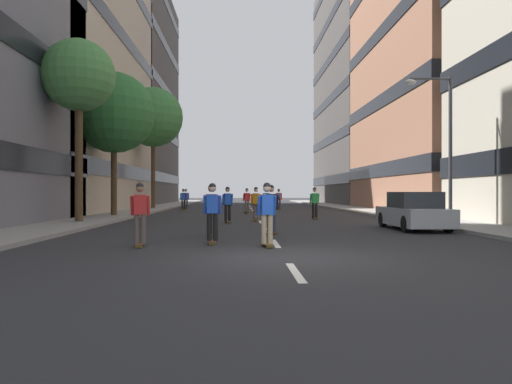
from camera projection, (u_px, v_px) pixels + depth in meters
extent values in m
plane|color=#28282B|center=(253.00, 211.00, 37.80)|extent=(161.05, 161.05, 0.00)
cube|color=gray|center=(152.00, 209.00, 40.86)|extent=(2.88, 73.82, 0.14)
cube|color=gray|center=(350.00, 208.00, 41.45)|extent=(2.88, 73.82, 0.14)
cube|color=silver|center=(295.00, 272.00, 8.98)|extent=(0.16, 2.20, 0.01)
cube|color=silver|center=(276.00, 243.00, 13.97)|extent=(0.16, 2.20, 0.01)
cube|color=silver|center=(266.00, 230.00, 18.97)|extent=(0.16, 2.20, 0.01)
cube|color=silver|center=(261.00, 222.00, 23.97)|extent=(0.16, 2.20, 0.01)
cube|color=silver|center=(257.00, 217.00, 28.96)|extent=(0.16, 2.20, 0.01)
cube|color=silver|center=(255.00, 213.00, 33.96)|extent=(0.16, 2.20, 0.01)
cube|color=silver|center=(253.00, 210.00, 38.96)|extent=(0.16, 2.20, 0.01)
cube|color=silver|center=(251.00, 208.00, 43.96)|extent=(0.16, 2.20, 0.01)
cube|color=silver|center=(250.00, 207.00, 48.95)|extent=(0.16, 2.20, 0.01)
cube|color=silver|center=(249.00, 205.00, 53.95)|extent=(0.16, 2.20, 0.01)
cube|color=silver|center=(248.00, 204.00, 58.95)|extent=(0.16, 2.20, 0.01)
cube|color=silver|center=(248.00, 203.00, 63.94)|extent=(0.16, 2.20, 0.01)
cube|color=silver|center=(247.00, 202.00, 68.94)|extent=(0.16, 2.20, 0.01)
cube|color=#B2A893|center=(11.00, 77.00, 36.58)|extent=(17.32, 23.44, 20.74)
cube|color=black|center=(11.00, 171.00, 36.58)|extent=(17.44, 23.56, 1.10)
cube|color=black|center=(11.00, 104.00, 36.58)|extent=(17.44, 23.56, 1.10)
cube|color=black|center=(11.00, 37.00, 36.57)|extent=(17.44, 23.56, 1.10)
cube|color=#4C4744|center=(97.00, 96.00, 58.56)|extent=(17.32, 21.50, 26.72)
cube|color=black|center=(97.00, 178.00, 58.56)|extent=(17.44, 21.62, 1.10)
cube|color=black|center=(97.00, 135.00, 58.56)|extent=(17.44, 21.62, 1.10)
cube|color=black|center=(97.00, 91.00, 58.56)|extent=(17.44, 21.62, 1.10)
cube|color=black|center=(97.00, 48.00, 58.56)|extent=(17.44, 21.62, 1.10)
cube|color=black|center=(97.00, 5.00, 58.55)|extent=(17.44, 21.62, 1.10)
cube|color=#9E6B51|center=(488.00, 75.00, 37.85)|extent=(17.32, 20.36, 21.61)
cube|color=black|center=(488.00, 170.00, 37.85)|extent=(17.44, 20.48, 1.10)
cube|color=black|center=(488.00, 102.00, 37.85)|extent=(17.44, 20.48, 1.10)
cube|color=black|center=(488.00, 35.00, 37.85)|extent=(17.44, 20.48, 1.10)
cube|color=#4C4744|center=(397.00, 86.00, 59.83)|extent=(17.32, 23.30, 29.71)
cube|color=black|center=(397.00, 180.00, 59.83)|extent=(17.44, 23.42, 1.10)
cube|color=black|center=(397.00, 141.00, 59.83)|extent=(17.44, 23.42, 1.10)
cube|color=black|center=(397.00, 102.00, 59.83)|extent=(17.44, 23.42, 1.10)
cube|color=black|center=(397.00, 62.00, 59.83)|extent=(17.44, 23.42, 1.10)
cube|color=black|center=(397.00, 23.00, 59.82)|extent=(17.44, 23.42, 1.10)
cube|color=#B2B7BF|center=(413.00, 216.00, 19.19)|extent=(1.80, 4.40, 0.70)
cube|color=#2D3338|center=(415.00, 200.00, 19.04)|extent=(1.60, 2.10, 0.64)
cylinder|color=black|center=(383.00, 220.00, 20.61)|extent=(0.22, 0.64, 0.64)
cylinder|color=black|center=(419.00, 219.00, 20.67)|extent=(0.22, 0.64, 0.64)
cylinder|color=black|center=(406.00, 224.00, 17.71)|extent=(0.22, 0.64, 0.64)
cylinder|color=black|center=(448.00, 224.00, 17.77)|extent=(0.22, 0.64, 0.64)
cylinder|color=#4C3823|center=(153.00, 173.00, 41.33)|extent=(0.36, 0.36, 6.07)
sphere|color=#387A3D|center=(153.00, 117.00, 41.33)|extent=(5.17, 5.17, 5.17)
cylinder|color=#4C3823|center=(114.00, 178.00, 28.45)|extent=(0.36, 0.36, 4.43)
sphere|color=#2D6B33|center=(114.00, 113.00, 28.45)|extent=(4.83, 4.83, 4.83)
cylinder|color=#4C3823|center=(79.00, 161.00, 22.26)|extent=(0.36, 0.36, 5.68)
sphere|color=#478442|center=(79.00, 75.00, 22.25)|extent=(3.36, 3.36, 3.36)
cylinder|color=#3F3F44|center=(450.00, 150.00, 21.10)|extent=(0.16, 0.16, 6.50)
cylinder|color=#3F3F44|center=(430.00, 79.00, 21.07)|extent=(1.80, 0.10, 0.10)
ellipsoid|color=silver|center=(410.00, 82.00, 21.04)|extent=(0.50, 0.30, 0.24)
cube|color=brown|center=(247.00, 212.00, 33.39)|extent=(0.41, 0.92, 0.02)
cylinder|color=#D8BF4C|center=(246.00, 213.00, 33.69)|extent=(0.19, 0.11, 0.07)
cylinder|color=#D8BF4C|center=(248.00, 213.00, 33.08)|extent=(0.19, 0.11, 0.07)
cylinder|color=#594C47|center=(246.00, 206.00, 33.36)|extent=(0.17, 0.17, 0.80)
cylinder|color=#594C47|center=(248.00, 206.00, 33.41)|extent=(0.17, 0.17, 0.80)
cube|color=red|center=(247.00, 197.00, 33.38)|extent=(0.36, 0.27, 0.55)
cylinder|color=red|center=(244.00, 197.00, 33.37)|extent=(0.14, 0.24, 0.55)
cylinder|color=red|center=(250.00, 197.00, 33.49)|extent=(0.14, 0.24, 0.55)
sphere|color=beige|center=(247.00, 190.00, 33.40)|extent=(0.22, 0.22, 0.22)
sphere|color=black|center=(247.00, 190.00, 33.40)|extent=(0.21, 0.21, 0.21)
cube|color=brown|center=(267.00, 244.00, 13.08)|extent=(0.34, 0.92, 0.02)
cylinder|color=#D8BF4C|center=(265.00, 245.00, 13.39)|extent=(0.19, 0.10, 0.07)
cylinder|color=#D8BF4C|center=(270.00, 247.00, 12.76)|extent=(0.19, 0.10, 0.07)
cylinder|color=tan|center=(264.00, 229.00, 13.06)|extent=(0.16, 0.16, 0.80)
cylinder|color=tan|center=(270.00, 229.00, 13.09)|extent=(0.16, 0.16, 0.80)
cube|color=blue|center=(267.00, 205.00, 13.08)|extent=(0.35, 0.25, 0.55)
cylinder|color=blue|center=(259.00, 206.00, 13.08)|extent=(0.12, 0.24, 0.55)
cylinder|color=blue|center=(274.00, 206.00, 13.17)|extent=(0.12, 0.24, 0.55)
sphere|color=beige|center=(267.00, 188.00, 13.09)|extent=(0.22, 0.22, 0.22)
sphere|color=black|center=(267.00, 186.00, 13.09)|extent=(0.21, 0.21, 0.21)
cube|color=brown|center=(186.00, 208.00, 41.01)|extent=(0.23, 0.91, 0.02)
cylinder|color=#D8BF4C|center=(186.00, 209.00, 41.33)|extent=(0.18, 0.08, 0.07)
cylinder|color=#D8BF4C|center=(186.00, 209.00, 40.69)|extent=(0.18, 0.08, 0.07)
cylinder|color=#2D334C|center=(185.00, 204.00, 41.01)|extent=(0.14, 0.14, 0.80)
cylinder|color=#2D334C|center=(187.00, 204.00, 41.02)|extent=(0.14, 0.14, 0.80)
cube|color=blue|center=(186.00, 196.00, 41.01)|extent=(0.33, 0.21, 0.55)
cylinder|color=blue|center=(183.00, 196.00, 41.05)|extent=(0.10, 0.23, 0.55)
cylinder|color=blue|center=(189.00, 196.00, 41.08)|extent=(0.10, 0.23, 0.55)
sphere|color=beige|center=(186.00, 191.00, 41.03)|extent=(0.22, 0.22, 0.22)
sphere|color=black|center=(186.00, 190.00, 41.03)|extent=(0.21, 0.21, 0.21)
cube|color=#A52626|center=(186.00, 196.00, 40.83)|extent=(0.26, 0.17, 0.40)
cube|color=brown|center=(211.00, 233.00, 16.60)|extent=(0.32, 0.92, 0.02)
cylinder|color=#D8BF4C|center=(213.00, 234.00, 16.91)|extent=(0.19, 0.09, 0.07)
cylinder|color=#D8BF4C|center=(209.00, 235.00, 16.28)|extent=(0.19, 0.09, 0.07)
cylinder|color=#594C47|center=(209.00, 221.00, 16.60)|extent=(0.16, 0.16, 0.80)
cylinder|color=#594C47|center=(214.00, 221.00, 16.59)|extent=(0.16, 0.16, 0.80)
cube|color=red|center=(211.00, 202.00, 16.59)|extent=(0.34, 0.24, 0.55)
cylinder|color=red|center=(205.00, 203.00, 16.67)|extent=(0.12, 0.24, 0.55)
cylinder|color=red|center=(218.00, 203.00, 16.62)|extent=(0.12, 0.24, 0.55)
sphere|color=#997051|center=(211.00, 189.00, 16.61)|extent=(0.22, 0.22, 0.22)
sphere|color=black|center=(211.00, 187.00, 16.61)|extent=(0.21, 0.21, 0.21)
cube|color=#4C8C4C|center=(210.00, 201.00, 16.42)|extent=(0.28, 0.19, 0.40)
cube|color=brown|center=(140.00, 244.00, 13.18)|extent=(0.30, 0.92, 0.02)
cylinder|color=#D8BF4C|center=(141.00, 244.00, 13.49)|extent=(0.19, 0.09, 0.07)
cylinder|color=#D8BF4C|center=(139.00, 247.00, 12.86)|extent=(0.19, 0.09, 0.07)
cylinder|color=#594C47|center=(137.00, 229.00, 13.16)|extent=(0.15, 0.15, 0.80)
cylinder|color=#594C47|center=(143.00, 229.00, 13.19)|extent=(0.15, 0.15, 0.80)
cube|color=red|center=(140.00, 205.00, 13.18)|extent=(0.34, 0.23, 0.55)
cylinder|color=red|center=(132.00, 205.00, 13.19)|extent=(0.11, 0.24, 0.55)
cylinder|color=red|center=(148.00, 205.00, 13.26)|extent=(0.11, 0.24, 0.55)
sphere|color=#997051|center=(140.00, 188.00, 13.20)|extent=(0.22, 0.22, 0.22)
sphere|color=black|center=(140.00, 186.00, 13.20)|extent=(0.21, 0.21, 0.21)
cube|color=brown|center=(266.00, 212.00, 33.91)|extent=(0.41, 0.92, 0.02)
cylinder|color=#D8BF4C|center=(267.00, 212.00, 34.22)|extent=(0.19, 0.11, 0.07)
cylinder|color=#D8BF4C|center=(266.00, 213.00, 33.60)|extent=(0.19, 0.11, 0.07)
cylinder|color=#2D334C|center=(265.00, 206.00, 33.93)|extent=(0.17, 0.17, 0.80)
cylinder|color=#2D334C|center=(268.00, 206.00, 33.89)|extent=(0.17, 0.17, 0.80)
cube|color=blue|center=(266.00, 197.00, 33.91)|extent=(0.36, 0.27, 0.55)
cylinder|color=blue|center=(264.00, 197.00, 34.00)|extent=(0.14, 0.24, 0.55)
cylinder|color=blue|center=(270.00, 197.00, 33.91)|extent=(0.14, 0.24, 0.55)
sphere|color=tan|center=(266.00, 190.00, 33.93)|extent=(0.22, 0.22, 0.22)
sphere|color=black|center=(266.00, 190.00, 33.93)|extent=(0.21, 0.21, 0.21)
cube|color=beige|center=(266.00, 196.00, 33.73)|extent=(0.29, 0.22, 0.40)
cube|color=brown|center=(315.00, 218.00, 26.59)|extent=(0.28, 0.91, 0.02)
cylinder|color=#D8BF4C|center=(313.00, 218.00, 26.91)|extent=(0.19, 0.09, 0.07)
cylinder|color=#D8BF4C|center=(316.00, 219.00, 26.27)|extent=(0.19, 0.09, 0.07)
cylinder|color=black|center=(313.00, 210.00, 26.58)|extent=(0.15, 0.15, 0.80)
cylinder|color=black|center=(316.00, 210.00, 26.60)|extent=(0.15, 0.15, 0.80)
cube|color=green|center=(315.00, 198.00, 26.59)|extent=(0.34, 0.23, 0.55)
cylinder|color=green|center=(311.00, 199.00, 26.61)|extent=(0.11, 0.24, 0.55)
cylinder|color=green|center=(318.00, 199.00, 26.67)|extent=(0.11, 0.24, 0.55)
sphere|color=beige|center=(315.00, 190.00, 26.61)|extent=(0.22, 0.22, 0.22)
sphere|color=black|center=(315.00, 189.00, 26.61)|extent=(0.21, 0.21, 0.21)
cube|color=brown|center=(212.00, 241.00, 13.88)|extent=(0.23, 0.91, 0.02)
cylinder|color=#D8BF4C|center=(213.00, 242.00, 14.20)|extent=(0.18, 0.08, 0.07)
cylinder|color=#D8BF4C|center=(212.00, 244.00, 13.56)|extent=(0.18, 0.08, 0.07)
cylinder|color=black|center=(209.00, 227.00, 13.87)|extent=(0.14, 0.14, 0.80)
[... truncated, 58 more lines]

